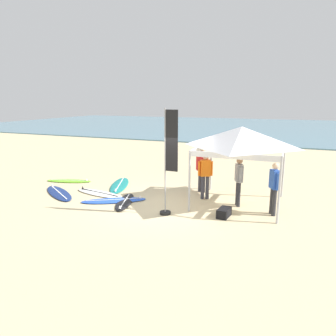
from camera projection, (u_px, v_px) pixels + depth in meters
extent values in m
plane|color=beige|center=(164.00, 207.00, 10.78)|extent=(80.00, 80.00, 0.00)
cube|color=#568499|center=(263.00, 127.00, 41.40)|extent=(80.00, 36.00, 0.10)
cylinder|color=#B7B7BC|center=(189.00, 181.00, 10.13)|extent=(0.07, 0.07, 2.05)
cylinder|color=#B7B7BC|center=(279.00, 191.00, 9.10)|extent=(0.07, 0.07, 2.05)
cylinder|color=#B7B7BC|center=(211.00, 165.00, 12.64)|extent=(0.07, 0.07, 2.05)
cylinder|color=#B7B7BC|center=(283.00, 171.00, 11.62)|extent=(0.07, 0.07, 2.05)
cube|color=white|center=(233.00, 156.00, 9.42)|extent=(2.78, 0.03, 0.18)
cube|color=white|center=(247.00, 144.00, 11.93)|extent=(2.78, 0.03, 0.18)
cube|color=white|center=(202.00, 147.00, 11.19)|extent=(0.03, 2.78, 0.18)
cube|color=white|center=(284.00, 152.00, 10.16)|extent=(0.03, 2.78, 0.18)
pyramid|color=white|center=(242.00, 137.00, 10.58)|extent=(2.90, 2.90, 0.70)
ellipsoid|color=navy|center=(59.00, 193.00, 12.24)|extent=(2.41, 1.91, 0.07)
cube|color=white|center=(59.00, 192.00, 12.23)|extent=(1.76, 1.19, 0.01)
cone|color=white|center=(52.00, 185.00, 13.03)|extent=(0.09, 0.09, 0.12)
ellipsoid|color=#7AD12D|center=(69.00, 181.00, 14.08)|extent=(2.11, 1.10, 0.07)
cube|color=white|center=(69.00, 180.00, 14.08)|extent=(1.68, 0.52, 0.01)
cone|color=white|center=(87.00, 179.00, 13.98)|extent=(0.09, 0.09, 0.12)
ellipsoid|color=black|center=(125.00, 202.00, 11.21)|extent=(1.12, 2.05, 0.07)
cube|color=white|center=(125.00, 201.00, 11.20)|extent=(0.56, 1.61, 0.01)
cone|color=white|center=(120.00, 207.00, 10.40)|extent=(0.09, 0.09, 0.12)
ellipsoid|color=#19847F|center=(120.00, 185.00, 13.39)|extent=(1.58, 2.63, 0.07)
cube|color=white|center=(120.00, 184.00, 13.38)|extent=(0.84, 2.03, 0.01)
cone|color=white|center=(115.00, 190.00, 12.35)|extent=(0.09, 0.09, 0.12)
ellipsoid|color=white|center=(99.00, 193.00, 12.22)|extent=(2.34, 1.00, 0.07)
cube|color=black|center=(99.00, 192.00, 12.21)|extent=(1.91, 0.38, 0.01)
cone|color=black|center=(83.00, 187.00, 12.68)|extent=(0.09, 0.09, 0.12)
ellipsoid|color=blue|center=(114.00, 200.00, 11.34)|extent=(2.33, 1.76, 0.07)
cube|color=white|center=(114.00, 199.00, 11.33)|extent=(1.72, 1.08, 0.01)
cone|color=white|center=(140.00, 197.00, 11.47)|extent=(0.09, 0.09, 0.12)
cylinder|color=#383842|center=(200.00, 181.00, 12.49)|extent=(0.13, 0.13, 0.88)
cylinder|color=#383842|center=(204.00, 182.00, 12.39)|extent=(0.13, 0.13, 0.88)
cube|color=red|center=(202.00, 163.00, 12.28)|extent=(0.41, 0.31, 0.60)
sphere|color=#9E7051|center=(202.00, 153.00, 12.19)|extent=(0.21, 0.21, 0.21)
cylinder|color=red|center=(197.00, 163.00, 12.42)|extent=(0.09, 0.09, 0.54)
cylinder|color=red|center=(207.00, 164.00, 12.15)|extent=(0.09, 0.09, 0.54)
cylinder|color=#2D2D33|center=(239.00, 194.00, 10.71)|extent=(0.13, 0.13, 0.88)
cylinder|color=#2D2D33|center=(237.00, 193.00, 10.88)|extent=(0.13, 0.13, 0.88)
cube|color=gray|center=(239.00, 173.00, 10.64)|extent=(0.34, 0.42, 0.60)
sphere|color=#9E7051|center=(240.00, 161.00, 10.54)|extent=(0.21, 0.21, 0.21)
cylinder|color=gray|center=(240.00, 175.00, 10.42)|extent=(0.09, 0.09, 0.54)
cylinder|color=gray|center=(238.00, 172.00, 10.86)|extent=(0.09, 0.09, 0.54)
cylinder|color=#383842|center=(203.00, 187.00, 11.56)|extent=(0.13, 0.13, 0.88)
cylinder|color=#383842|center=(207.00, 187.00, 11.57)|extent=(0.13, 0.13, 0.88)
cube|color=orange|center=(205.00, 168.00, 11.41)|extent=(0.42, 0.36, 0.60)
sphere|color=tan|center=(206.00, 157.00, 11.31)|extent=(0.21, 0.21, 0.21)
cylinder|color=orange|center=(199.00, 169.00, 11.39)|extent=(0.09, 0.09, 0.54)
cylinder|color=orange|center=(212.00, 168.00, 11.43)|extent=(0.09, 0.09, 0.54)
cylinder|color=#2D2D33|center=(274.00, 203.00, 9.86)|extent=(0.13, 0.13, 0.88)
cylinder|color=#2D2D33|center=(272.00, 201.00, 10.03)|extent=(0.13, 0.13, 0.88)
cube|color=#2851B2|center=(275.00, 179.00, 9.79)|extent=(0.36, 0.42, 0.60)
sphere|color=beige|center=(276.00, 166.00, 9.69)|extent=(0.21, 0.21, 0.21)
cylinder|color=#2851B2|center=(278.00, 182.00, 9.57)|extent=(0.09, 0.09, 0.54)
cylinder|color=#2851B2|center=(272.00, 178.00, 10.01)|extent=(0.09, 0.09, 0.54)
cylinder|color=#99999E|center=(165.00, 163.00, 9.73)|extent=(0.04, 0.04, 3.40)
cube|color=black|center=(172.00, 141.00, 9.50)|extent=(0.40, 0.02, 1.90)
cylinder|color=black|center=(165.00, 213.00, 10.09)|extent=(0.36, 0.36, 0.08)
cube|color=black|center=(224.00, 213.00, 9.82)|extent=(0.39, 0.63, 0.28)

